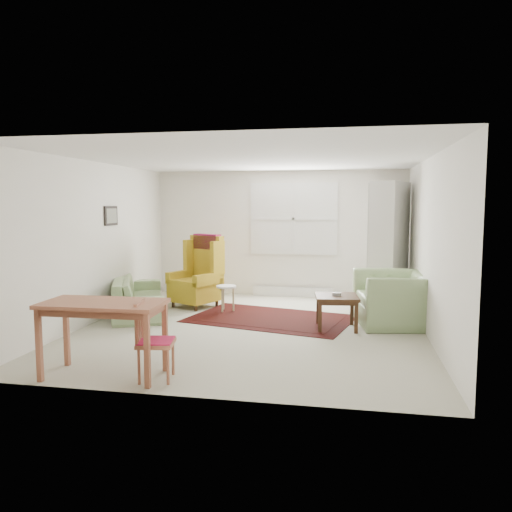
% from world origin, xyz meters
% --- Properties ---
extents(room, '(5.04, 5.54, 2.51)m').
position_xyz_m(room, '(0.02, 0.21, 1.26)').
color(room, '#B8B49D').
rests_on(room, ground).
extents(rug, '(2.83, 2.16, 0.03)m').
position_xyz_m(rug, '(0.18, 0.63, 0.01)').
color(rug, black).
rests_on(rug, ground).
extents(sofa, '(1.57, 2.21, 0.83)m').
position_xyz_m(sofa, '(-2.10, 0.67, 0.42)').
color(sofa, '#87A26C').
rests_on(sofa, ground).
extents(armchair, '(1.27, 1.39, 0.96)m').
position_xyz_m(armchair, '(2.10, 0.62, 0.48)').
color(armchair, '#87A26C').
rests_on(armchair, ground).
extents(wingback_chair, '(1.02, 1.04, 1.30)m').
position_xyz_m(wingback_chair, '(-1.31, 1.32, 0.65)').
color(wingback_chair, '#B1901B').
rests_on(wingback_chair, ground).
extents(coffee_table, '(0.68, 0.68, 0.50)m').
position_xyz_m(coffee_table, '(1.24, 0.19, 0.25)').
color(coffee_table, '#3A2212').
rests_on(coffee_table, ground).
extents(stool, '(0.39, 0.39, 0.46)m').
position_xyz_m(stool, '(-0.66, 1.03, 0.23)').
color(stool, white).
rests_on(stool, ground).
extents(cabinet, '(0.78, 1.00, 2.23)m').
position_xyz_m(cabinet, '(2.10, 1.97, 1.12)').
color(cabinet, silver).
rests_on(cabinet, ground).
extents(desk, '(1.30, 0.68, 0.81)m').
position_xyz_m(desk, '(-1.16, -2.35, 0.41)').
color(desk, '#A86243').
rests_on(desk, ground).
extents(desk_chair, '(0.43, 0.43, 0.84)m').
position_xyz_m(desk_chair, '(-0.57, -2.35, 0.42)').
color(desk_chair, '#A86243').
rests_on(desk_chair, ground).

